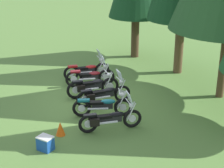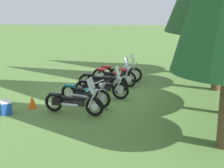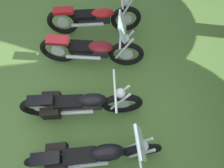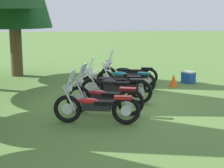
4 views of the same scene
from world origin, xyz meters
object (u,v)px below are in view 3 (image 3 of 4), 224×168
at_px(motorcycle_2, 80,104).
at_px(motorcycle_3, 92,155).
at_px(motorcycle_1, 93,50).
at_px(motorcycle_0, 95,18).

distance_m(motorcycle_2, motorcycle_3, 0.90).
relative_size(motorcycle_1, motorcycle_3, 0.95).
relative_size(motorcycle_0, motorcycle_2, 0.99).
bearing_deg(motorcycle_1, motorcycle_3, -83.92).
distance_m(motorcycle_0, motorcycle_3, 3.02).
bearing_deg(motorcycle_3, motorcycle_1, 86.39).
xyz_separation_m(motorcycle_0, motorcycle_2, (2.03, -0.73, 0.01)).
bearing_deg(motorcycle_1, motorcycle_2, -94.51).
bearing_deg(motorcycle_0, motorcycle_1, -95.08).
xyz_separation_m(motorcycle_1, motorcycle_3, (2.03, -0.44, -0.02)).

